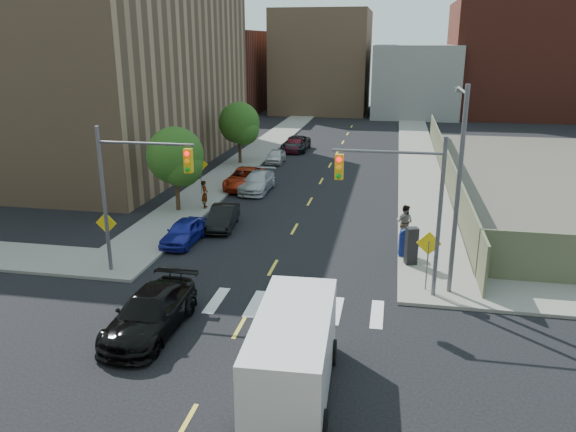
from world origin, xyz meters
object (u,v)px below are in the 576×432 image
at_px(parked_car_red, 245,178).
at_px(pedestrian_east, 405,222).
at_px(payphone, 411,246).
at_px(parked_car_black, 223,217).
at_px(parked_car_white, 276,156).
at_px(mailbox, 405,243).
at_px(parked_car_silver, 258,182).
at_px(parked_car_maroon, 295,146).
at_px(cargo_van, 294,350).
at_px(pedestrian_west, 205,194).
at_px(parked_car_grey, 296,144).
at_px(black_sedan, 150,313).
at_px(parked_car_blue, 184,232).

relative_size(parked_car_red, pedestrian_east, 2.70).
bearing_deg(payphone, parked_car_red, 113.80).
bearing_deg(pedestrian_east, parked_car_black, 21.27).
height_order(parked_car_white, mailbox, mailbox).
bearing_deg(pedestrian_east, parked_car_silver, -17.08).
distance_m(parked_car_maroon, mailbox, 29.10).
height_order(cargo_van, pedestrian_west, cargo_van).
height_order(parked_car_red, payphone, payphone).
height_order(parked_car_white, pedestrian_west, pedestrian_west).
xyz_separation_m(parked_car_silver, parked_car_grey, (0.00, 16.22, 0.01)).
bearing_deg(pedestrian_east, payphone, 118.47).
xyz_separation_m(parked_car_silver, pedestrian_east, (10.50, -9.07, 0.43)).
bearing_deg(parked_car_white, pedestrian_east, -60.39).
relative_size(parked_car_silver, pedestrian_west, 2.68).
distance_m(parked_car_red, parked_car_grey, 15.47).
bearing_deg(black_sedan, payphone, 42.49).
distance_m(payphone, pedestrian_west, 14.95).
height_order(parked_car_white, parked_car_grey, parked_car_grey).
bearing_deg(parked_car_black, mailbox, -21.47).
bearing_deg(parked_car_red, pedestrian_west, -100.79).
height_order(parked_car_red, pedestrian_east, pedestrian_east).
bearing_deg(parked_car_red, mailbox, -47.45).
bearing_deg(cargo_van, parked_car_blue, 121.75).
relative_size(parked_car_blue, parked_car_red, 0.73).
bearing_deg(payphone, mailbox, 87.45).
relative_size(parked_car_blue, parked_car_black, 0.97).
bearing_deg(parked_car_red, parked_car_grey, 84.87).
bearing_deg(payphone, pedestrian_east, 76.83).
xyz_separation_m(black_sedan, pedestrian_east, (9.50, 12.03, 0.34)).
relative_size(parked_car_maroon, payphone, 2.06).
xyz_separation_m(parked_car_red, pedestrian_east, (11.66, -9.85, 0.40)).
bearing_deg(parked_car_blue, pedestrian_east, 14.98).
xyz_separation_m(payphone, pedestrian_east, (-0.30, 3.57, 0.05)).
bearing_deg(parked_car_red, parked_car_white, 86.64).
height_order(parked_car_black, parked_car_white, parked_car_black).
xyz_separation_m(parked_car_grey, pedestrian_east, (10.50, -25.28, 0.41)).
distance_m(parked_car_red, pedestrian_west, 6.18).
bearing_deg(pedestrian_west, pedestrian_east, -118.49).
height_order(black_sedan, mailbox, black_sedan).
bearing_deg(parked_car_red, parked_car_maroon, 84.68).
bearing_deg(payphone, parked_car_silver, 112.61).
bearing_deg(parked_car_silver, mailbox, -46.03).
xyz_separation_m(parked_car_black, parked_car_silver, (0.00, 8.62, 0.05)).
bearing_deg(parked_car_silver, parked_car_red, 147.65).
bearing_deg(payphone, black_sedan, -157.08).
relative_size(parked_car_blue, parked_car_silver, 0.80).
relative_size(parked_car_maroon, parked_car_grey, 0.74).
bearing_deg(parked_car_grey, black_sedan, -88.04).
bearing_deg(parked_car_red, pedestrian_east, -41.02).
distance_m(parked_car_black, parked_car_maroon, 24.20).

